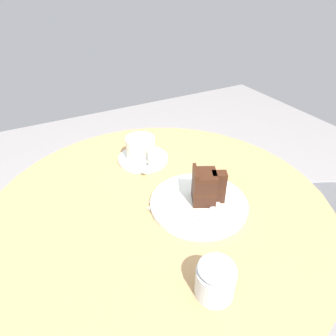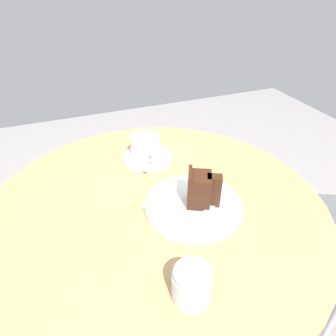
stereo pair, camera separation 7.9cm
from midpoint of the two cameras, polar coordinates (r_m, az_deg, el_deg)
cafe_table at (r=0.81m, az=-4.29°, el=-12.79°), size 0.83×0.83×0.70m
saucer at (r=0.90m, az=-7.26°, el=1.71°), size 0.15×0.15×0.01m
coffee_cup at (r=0.88m, az=-7.77°, el=3.75°), size 0.12×0.09×0.07m
teaspoon at (r=0.85m, az=-5.99°, el=0.27°), size 0.06×0.10×0.00m
cake_plate at (r=0.73m, az=2.77°, el=-6.87°), size 0.23×0.23×0.01m
cake_slice at (r=0.70m, az=4.08°, el=-3.73°), size 0.08×0.09×0.09m
fork at (r=0.68m, az=3.58°, el=-9.26°), size 0.07×0.15×0.00m
napkin at (r=0.74m, az=0.64°, el=-6.69°), size 0.19×0.20×0.00m
sugar_pot at (r=0.55m, az=4.74°, el=-20.48°), size 0.07×0.07×0.08m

